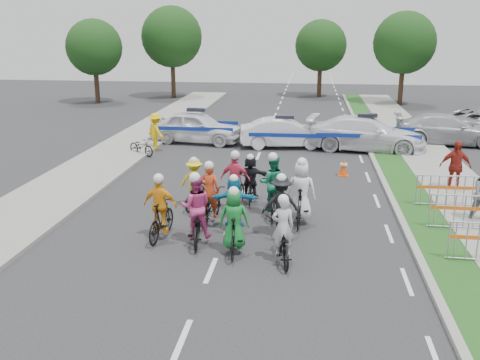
# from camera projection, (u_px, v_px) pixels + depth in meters

# --- Properties ---
(ground) EXTENTS (90.00, 90.00, 0.00)m
(ground) POSITION_uv_depth(u_px,v_px,m) (211.00, 270.00, 12.91)
(ground) COLOR #28282B
(ground) RESTS_ON ground
(curb_right) EXTENTS (0.20, 60.00, 0.12)m
(curb_right) POSITION_uv_depth(u_px,v_px,m) (396.00, 210.00, 17.03)
(curb_right) COLOR gray
(curb_right) RESTS_ON ground
(grass_strip) EXTENTS (1.20, 60.00, 0.11)m
(grass_strip) POSITION_uv_depth(u_px,v_px,m) (419.00, 211.00, 16.94)
(grass_strip) COLOR #194014
(grass_strip) RESTS_ON ground
(sidewalk_right) EXTENTS (2.40, 60.00, 0.13)m
(sidewalk_right) POSITION_uv_depth(u_px,v_px,m) (478.00, 213.00, 16.72)
(sidewalk_right) COLOR gray
(sidewalk_right) RESTS_ON ground
(sidewalk_left) EXTENTS (3.00, 60.00, 0.13)m
(sidewalk_left) POSITION_uv_depth(u_px,v_px,m) (52.00, 195.00, 18.46)
(sidewalk_left) COLOR gray
(sidewalk_left) RESTS_ON ground
(rider_0) EXTENTS (0.93, 1.84, 1.79)m
(rider_0) POSITION_uv_depth(u_px,v_px,m) (283.00, 239.00, 13.25)
(rider_0) COLOR black
(rider_0) RESTS_ON ground
(rider_1) EXTENTS (0.80, 1.77, 1.83)m
(rider_1) POSITION_uv_depth(u_px,v_px,m) (234.00, 227.00, 13.71)
(rider_1) COLOR black
(rider_1) RESTS_ON ground
(rider_2) EXTENTS (0.98, 2.05, 2.01)m
(rider_2) POSITION_uv_depth(u_px,v_px,m) (196.00, 217.00, 14.40)
(rider_2) COLOR black
(rider_2) RESTS_ON ground
(rider_3) EXTENTS (0.99, 1.84, 1.90)m
(rider_3) POSITION_uv_depth(u_px,v_px,m) (161.00, 214.00, 14.67)
(rider_3) COLOR black
(rider_3) RESTS_ON ground
(rider_4) EXTENTS (1.12, 1.90, 1.86)m
(rider_4) POSITION_uv_depth(u_px,v_px,m) (281.00, 212.00, 14.83)
(rider_4) COLOR black
(rider_4) RESTS_ON ground
(rider_5) EXTENTS (1.38, 1.65, 1.71)m
(rider_5) POSITION_uv_depth(u_px,v_px,m) (234.00, 207.00, 15.24)
(rider_5) COLOR black
(rider_5) RESTS_ON ground
(rider_6) EXTENTS (0.86, 1.93, 1.91)m
(rider_6) POSITION_uv_depth(u_px,v_px,m) (210.00, 202.00, 15.99)
(rider_6) COLOR black
(rider_6) RESTS_ON ground
(rider_7) EXTENTS (0.89, 1.98, 2.05)m
(rider_7) POSITION_uv_depth(u_px,v_px,m) (301.00, 198.00, 15.78)
(rider_7) COLOR black
(rider_7) RESTS_ON ground
(rider_8) EXTENTS (0.88, 2.02, 2.02)m
(rider_8) POSITION_uv_depth(u_px,v_px,m) (272.00, 192.00, 16.54)
(rider_8) COLOR black
(rider_8) RESTS_ON ground
(rider_9) EXTENTS (1.04, 1.93, 1.96)m
(rider_9) POSITION_uv_depth(u_px,v_px,m) (236.00, 187.00, 17.04)
(rider_9) COLOR black
(rider_9) RESTS_ON ground
(rider_10) EXTENTS (1.02, 1.75, 1.71)m
(rider_10) POSITION_uv_depth(u_px,v_px,m) (195.00, 188.00, 17.25)
(rider_10) COLOR black
(rider_10) RESTS_ON ground
(rider_11) EXTENTS (1.36, 1.62, 1.67)m
(rider_11) POSITION_uv_depth(u_px,v_px,m) (250.00, 181.00, 17.78)
(rider_11) COLOR black
(rider_11) RESTS_ON ground
(police_car_0) EXTENTS (4.90, 2.56, 1.59)m
(police_car_0) POSITION_uv_depth(u_px,v_px,m) (196.00, 127.00, 27.01)
(police_car_0) COLOR white
(police_car_0) RESTS_ON ground
(police_car_1) EXTENTS (4.45, 2.08, 1.41)m
(police_car_1) POSITION_uv_depth(u_px,v_px,m) (284.00, 133.00, 25.96)
(police_car_1) COLOR white
(police_car_1) RESTS_ON ground
(police_car_2) EXTENTS (5.78, 3.07, 1.60)m
(police_car_2) POSITION_uv_depth(u_px,v_px,m) (366.00, 134.00, 25.28)
(police_car_2) COLOR white
(police_car_2) RESTS_ON ground
(civilian_sedan) EXTENTS (5.31, 2.54, 1.49)m
(civilian_sedan) POSITION_uv_depth(u_px,v_px,m) (447.00, 129.00, 26.64)
(civilian_sedan) COLOR #B0B0B5
(civilian_sedan) RESTS_ON ground
(spectator_2) EXTENTS (1.09, 0.46, 1.85)m
(spectator_2) POSITION_uv_depth(u_px,v_px,m) (455.00, 166.00, 18.85)
(spectator_2) COLOR maroon
(spectator_2) RESTS_ON ground
(marshal_hiviz) EXTENTS (1.26, 1.24, 1.74)m
(marshal_hiviz) POSITION_uv_depth(u_px,v_px,m) (156.00, 131.00, 25.46)
(marshal_hiviz) COLOR yellow
(marshal_hiviz) RESTS_ON ground
(barrier_1) EXTENTS (2.00, 0.51, 1.12)m
(barrier_1) POSITION_uv_depth(u_px,v_px,m) (464.00, 214.00, 15.17)
(barrier_1) COLOR #A5A8AD
(barrier_1) RESTS_ON ground
(barrier_2) EXTENTS (2.01, 0.55, 1.12)m
(barrier_2) POSITION_uv_depth(u_px,v_px,m) (447.00, 192.00, 17.15)
(barrier_2) COLOR #A5A8AD
(barrier_2) RESTS_ON ground
(cone_0) EXTENTS (0.40, 0.40, 0.70)m
(cone_0) POSITION_uv_depth(u_px,v_px,m) (344.00, 167.00, 21.07)
(cone_0) COLOR #F24C0C
(cone_0) RESTS_ON ground
(cone_1) EXTENTS (0.40, 0.40, 0.70)m
(cone_1) POSITION_uv_depth(u_px,v_px,m) (410.00, 147.00, 24.53)
(cone_1) COLOR #F24C0C
(cone_1) RESTS_ON ground
(parked_bike) EXTENTS (1.61, 1.30, 0.82)m
(parked_bike) POSITION_uv_depth(u_px,v_px,m) (141.00, 146.00, 24.41)
(parked_bike) COLOR black
(parked_bike) RESTS_ON ground
(tree_0) EXTENTS (4.20, 4.20, 6.30)m
(tree_0) POSITION_uv_depth(u_px,v_px,m) (94.00, 47.00, 40.17)
(tree_0) COLOR #382619
(tree_0) RESTS_ON ground
(tree_1) EXTENTS (4.55, 4.55, 6.82)m
(tree_1) POSITION_uv_depth(u_px,v_px,m) (405.00, 43.00, 39.14)
(tree_1) COLOR #382619
(tree_1) RESTS_ON ground
(tree_3) EXTENTS (4.90, 4.90, 7.35)m
(tree_3) POSITION_uv_depth(u_px,v_px,m) (172.00, 37.00, 43.17)
(tree_3) COLOR #382619
(tree_3) RESTS_ON ground
(tree_4) EXTENTS (4.20, 4.20, 6.30)m
(tree_4) POSITION_uv_depth(u_px,v_px,m) (321.00, 46.00, 43.79)
(tree_4) COLOR #382619
(tree_4) RESTS_ON ground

